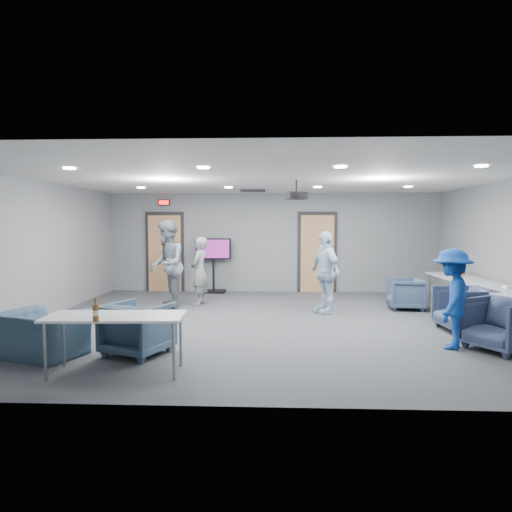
{
  "coord_description": "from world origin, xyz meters",
  "views": [
    {
      "loc": [
        0.06,
        -8.51,
        1.86
      ],
      "look_at": [
        -0.34,
        0.9,
        1.2
      ],
      "focal_mm": 32.0,
      "sensor_mm": 36.0,
      "label": 1
    }
  ],
  "objects_px": {
    "projector": "(297,195)",
    "person_b": "(167,265)",
    "chair_right_c": "(499,325)",
    "table_right_b": "(501,291)",
    "tv_stand": "(213,262)",
    "table_right_a": "(457,278)",
    "chair_front_b": "(42,334)",
    "table_front_left": "(116,319)",
    "person_d": "(452,299)",
    "person_a": "(199,271)",
    "person_c": "(325,272)",
    "chair_right_a": "(405,294)",
    "bottle_right": "(461,271)",
    "chair_right_b": "(464,309)",
    "chair_front_a": "(138,328)",
    "bottle_front": "(96,312)"
  },
  "relations": [
    {
      "from": "projector",
      "to": "person_b",
      "type": "bearing_deg",
      "value": 143.83
    },
    {
      "from": "person_b",
      "to": "chair_right_c",
      "type": "relative_size",
      "value": 2.3
    },
    {
      "from": "table_right_b",
      "to": "person_b",
      "type": "bearing_deg",
      "value": 74.35
    },
    {
      "from": "tv_stand",
      "to": "person_b",
      "type": "bearing_deg",
      "value": -106.09
    },
    {
      "from": "chair_right_c",
      "to": "table_right_a",
      "type": "bearing_deg",
      "value": 137.71
    },
    {
      "from": "chair_front_b",
      "to": "table_front_left",
      "type": "bearing_deg",
      "value": 173.65
    },
    {
      "from": "person_d",
      "to": "table_right_b",
      "type": "xyz_separation_m",
      "value": [
        1.3,
        1.22,
        -0.06
      ]
    },
    {
      "from": "person_a",
      "to": "person_c",
      "type": "relative_size",
      "value": 0.91
    },
    {
      "from": "chair_front_b",
      "to": "table_right_a",
      "type": "height_order",
      "value": "table_right_a"
    },
    {
      "from": "chair_right_a",
      "to": "chair_front_b",
      "type": "xyz_separation_m",
      "value": [
        -6.08,
        -3.89,
        -0.01
      ]
    },
    {
      "from": "chair_right_c",
      "to": "chair_front_b",
      "type": "distance_m",
      "value": 6.56
    },
    {
      "from": "person_d",
      "to": "chair_front_b",
      "type": "xyz_separation_m",
      "value": [
        -5.88,
        -0.74,
        -0.42
      ]
    },
    {
      "from": "table_right_a",
      "to": "projector",
      "type": "relative_size",
      "value": 4.53
    },
    {
      "from": "chair_right_a",
      "to": "chair_right_c",
      "type": "height_order",
      "value": "chair_right_c"
    },
    {
      "from": "person_c",
      "to": "chair_right_a",
      "type": "relative_size",
      "value": 2.31
    },
    {
      "from": "chair_front_b",
      "to": "table_right_a",
      "type": "xyz_separation_m",
      "value": [
        7.18,
        3.86,
        0.36
      ]
    },
    {
      "from": "person_b",
      "to": "person_c",
      "type": "bearing_deg",
      "value": 71.54
    },
    {
      "from": "table_right_a",
      "to": "bottle_right",
      "type": "height_order",
      "value": "bottle_right"
    },
    {
      "from": "person_c",
      "to": "person_d",
      "type": "distance_m",
      "value": 3.12
    },
    {
      "from": "table_right_a",
      "to": "tv_stand",
      "type": "height_order",
      "value": "tv_stand"
    },
    {
      "from": "chair_right_a",
      "to": "table_right_b",
      "type": "xyz_separation_m",
      "value": [
        1.1,
        -1.92,
        0.35
      ]
    },
    {
      "from": "table_right_a",
      "to": "tv_stand",
      "type": "bearing_deg",
      "value": 67.91
    },
    {
      "from": "chair_right_c",
      "to": "table_right_a",
      "type": "distance_m",
      "value": 3.31
    },
    {
      "from": "chair_right_b",
      "to": "person_b",
      "type": "bearing_deg",
      "value": -112.41
    },
    {
      "from": "chair_right_b",
      "to": "table_right_b",
      "type": "xyz_separation_m",
      "value": [
        0.65,
        0.06,
        0.3
      ]
    },
    {
      "from": "chair_right_c",
      "to": "chair_front_a",
      "type": "bearing_deg",
      "value": -116.22
    },
    {
      "from": "person_c",
      "to": "table_front_left",
      "type": "bearing_deg",
      "value": -61.85
    },
    {
      "from": "chair_right_c",
      "to": "person_d",
      "type": "bearing_deg",
      "value": -130.05
    },
    {
      "from": "chair_right_a",
      "to": "chair_front_b",
      "type": "distance_m",
      "value": 7.22
    },
    {
      "from": "chair_front_a",
      "to": "projector",
      "type": "height_order",
      "value": "projector"
    },
    {
      "from": "person_c",
      "to": "bottle_front",
      "type": "distance_m",
      "value": 5.38
    },
    {
      "from": "person_a",
      "to": "chair_right_a",
      "type": "xyz_separation_m",
      "value": [
        4.59,
        -0.37,
        -0.44
      ]
    },
    {
      "from": "person_a",
      "to": "bottle_front",
      "type": "height_order",
      "value": "person_a"
    },
    {
      "from": "chair_front_b",
      "to": "table_right_b",
      "type": "relative_size",
      "value": 0.51
    },
    {
      "from": "chair_right_b",
      "to": "person_c",
      "type": "bearing_deg",
      "value": -128.53
    },
    {
      "from": "person_d",
      "to": "bottle_front",
      "type": "relative_size",
      "value": 5.39
    },
    {
      "from": "person_c",
      "to": "bottle_right",
      "type": "bearing_deg",
      "value": 78.87
    },
    {
      "from": "person_b",
      "to": "person_d",
      "type": "distance_m",
      "value": 5.85
    },
    {
      "from": "chair_front_b",
      "to": "person_a",
      "type": "bearing_deg",
      "value": -90.24
    },
    {
      "from": "person_a",
      "to": "chair_front_b",
      "type": "bearing_deg",
      "value": -8.05
    },
    {
      "from": "tv_stand",
      "to": "chair_right_b",
      "type": "bearing_deg",
      "value": -40.48
    },
    {
      "from": "table_right_a",
      "to": "bottle_right",
      "type": "distance_m",
      "value": 0.4
    },
    {
      "from": "table_front_left",
      "to": "tv_stand",
      "type": "distance_m",
      "value": 6.76
    },
    {
      "from": "person_a",
      "to": "chair_right_c",
      "type": "distance_m",
      "value": 6.21
    },
    {
      "from": "chair_front_b",
      "to": "bottle_front",
      "type": "relative_size",
      "value": 3.61
    },
    {
      "from": "table_front_left",
      "to": "chair_right_a",
      "type": "bearing_deg",
      "value": 39.6
    },
    {
      "from": "person_d",
      "to": "person_a",
      "type": "bearing_deg",
      "value": -101.52
    },
    {
      "from": "person_d",
      "to": "tv_stand",
      "type": "distance_m",
      "value": 6.92
    },
    {
      "from": "table_right_a",
      "to": "projector",
      "type": "bearing_deg",
      "value": 108.95
    },
    {
      "from": "table_right_b",
      "to": "projector",
      "type": "bearing_deg",
      "value": 79.06
    }
  ]
}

